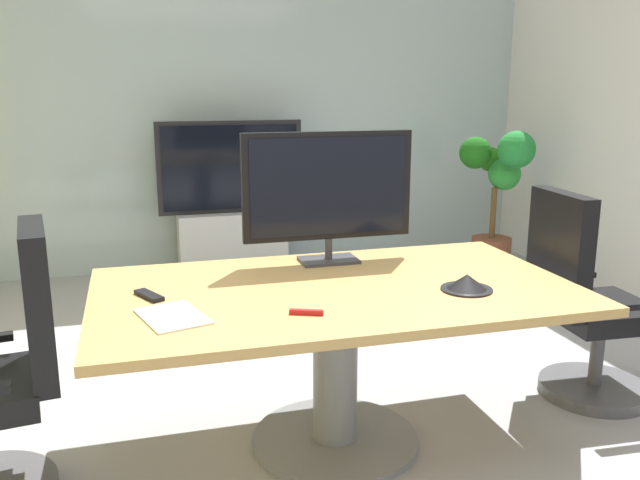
{
  "coord_description": "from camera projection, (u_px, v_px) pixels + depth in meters",
  "views": [
    {
      "loc": [
        -0.8,
        -2.57,
        1.6
      ],
      "look_at": [
        0.01,
        0.3,
        0.9
      ],
      "focal_mm": 37.15,
      "sensor_mm": 36.0,
      "label": 1
    }
  ],
  "objects": [
    {
      "name": "paper_notepad",
      "position": [
        172.0,
        316.0,
        2.48
      ],
      "size": [
        0.29,
        0.35,
        0.01
      ],
      "primitive_type": "cube",
      "rotation": [
        0.0,
        0.0,
        0.28
      ],
      "color": "white",
      "rests_on": "conference_table"
    },
    {
      "name": "conference_table",
      "position": [
        335.0,
        326.0,
        2.91
      ],
      "size": [
        2.06,
        1.16,
        0.75
      ],
      "color": "#B2894C",
      "rests_on": "ground"
    },
    {
      "name": "wall_back_glass_partition",
      "position": [
        225.0,
        104.0,
        5.72
      ],
      "size": [
        5.57,
        0.1,
        2.86
      ],
      "primitive_type": "cube",
      "color": "#9EB2B7",
      "rests_on": "ground"
    },
    {
      "name": "tv_monitor",
      "position": [
        328.0,
        189.0,
        3.19
      ],
      "size": [
        0.84,
        0.18,
        0.64
      ],
      "color": "#333338",
      "rests_on": "conference_table"
    },
    {
      "name": "potted_plant",
      "position": [
        497.0,
        189.0,
        5.61
      ],
      "size": [
        0.58,
        0.69,
        1.23
      ],
      "color": "brown",
      "rests_on": "ground"
    },
    {
      "name": "whiteboard_marker",
      "position": [
        306.0,
        312.0,
        2.51
      ],
      "size": [
        0.13,
        0.07,
        0.02
      ],
      "primitive_type": "cube",
      "rotation": [
        0.0,
        0.0,
        -0.39
      ],
      "color": "red",
      "rests_on": "conference_table"
    },
    {
      "name": "wall_display_unit",
      "position": [
        232.0,
        224.0,
        5.61
      ],
      "size": [
        1.2,
        0.36,
        1.31
      ],
      "color": "#B7BABC",
      "rests_on": "ground"
    },
    {
      "name": "office_chair_right",
      "position": [
        584.0,
        314.0,
        3.38
      ],
      "size": [
        0.61,
        0.59,
        1.09
      ],
      "rotation": [
        0.0,
        0.0,
        1.51
      ],
      "color": "#4C4C51",
      "rests_on": "ground"
    },
    {
      "name": "conference_phone",
      "position": [
        467.0,
        283.0,
        2.81
      ],
      "size": [
        0.22,
        0.22,
        0.07
      ],
      "color": "black",
      "rests_on": "conference_table"
    },
    {
      "name": "remote_control",
      "position": [
        149.0,
        295.0,
        2.71
      ],
      "size": [
        0.12,
        0.17,
        0.02
      ],
      "primitive_type": "cube",
      "rotation": [
        0.0,
        0.0,
        0.46
      ],
      "color": "black",
      "rests_on": "conference_table"
    },
    {
      "name": "ground_plane",
      "position": [
        335.0,
        448.0,
        2.98
      ],
      "size": [
        7.55,
        7.55,
        0.0
      ],
      "primitive_type": "plane",
      "color": "#99999E"
    }
  ]
}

